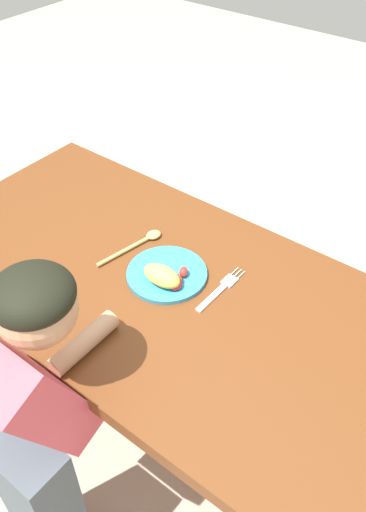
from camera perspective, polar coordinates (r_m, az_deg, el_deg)
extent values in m
plane|color=tan|center=(1.94, -2.20, -17.86)|extent=(8.00, 8.00, 0.00)
cube|color=#603216|center=(1.39, -2.94, -3.33)|extent=(1.42, 0.73, 0.04)
cube|color=#57330C|center=(2.12, -10.80, 1.71)|extent=(0.07, 0.07, 0.67)
cylinder|color=teal|center=(1.38, -1.79, -1.97)|extent=(0.22, 0.22, 0.01)
ellipsoid|color=#F1D052|center=(1.33, -2.34, -2.19)|extent=(0.11, 0.06, 0.05)
ellipsoid|color=red|center=(1.33, -0.83, -3.38)|extent=(0.02, 0.03, 0.02)
ellipsoid|color=red|center=(1.34, -0.65, -2.54)|extent=(0.04, 0.04, 0.02)
ellipsoid|color=red|center=(1.36, 0.06, -1.74)|extent=(0.04, 0.04, 0.03)
cube|color=silver|center=(1.33, 3.19, -4.59)|extent=(0.02, 0.12, 0.01)
cube|color=silver|center=(1.37, 5.13, -2.74)|extent=(0.03, 0.04, 0.01)
cylinder|color=silver|center=(1.39, 6.39, -2.09)|extent=(0.00, 0.04, 0.00)
cylinder|color=silver|center=(1.40, 6.02, -1.89)|extent=(0.00, 0.04, 0.00)
cylinder|color=silver|center=(1.40, 5.64, -1.69)|extent=(0.00, 0.04, 0.00)
cylinder|color=tan|center=(1.46, -6.61, 0.48)|extent=(0.05, 0.17, 0.01)
ellipsoid|color=tan|center=(1.50, -3.25, 2.35)|extent=(0.05, 0.05, 0.02)
cube|color=#46545D|center=(1.55, -14.95, -24.97)|extent=(0.19, 0.12, 0.57)
cube|color=#CC4C59|center=(1.19, -16.26, -14.53)|extent=(0.20, 0.24, 0.34)
sphere|color=tan|center=(1.04, -15.88, -5.46)|extent=(0.17, 0.17, 0.17)
ellipsoid|color=black|center=(1.02, -16.26, -4.03)|extent=(0.17, 0.17, 0.09)
cylinder|color=tan|center=(1.23, -10.81, -9.33)|extent=(0.05, 0.19, 0.05)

